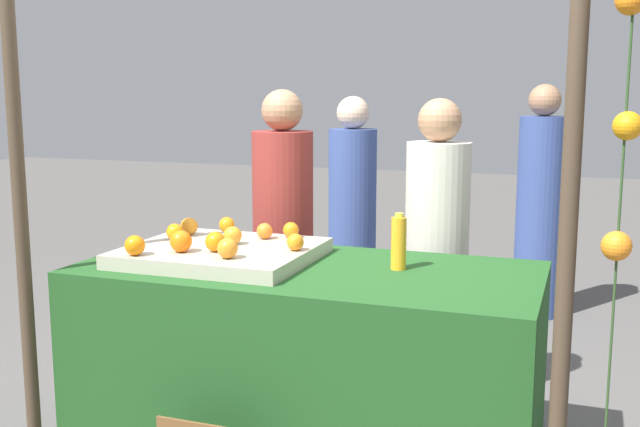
{
  "coord_description": "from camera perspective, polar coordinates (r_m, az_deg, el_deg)",
  "views": [
    {
      "loc": [
        1.07,
        -2.83,
        1.58
      ],
      "look_at": [
        0.0,
        0.15,
        1.06
      ],
      "focal_mm": 42.04,
      "sensor_mm": 36.0,
      "label": 1
    }
  ],
  "objects": [
    {
      "name": "stall_counter",
      "position": [
        3.23,
        -0.92,
        -11.53
      ],
      "size": [
        1.89,
        0.9,
        0.86
      ],
      "primitive_type": "cube",
      "color": "#1E4C1E",
      "rests_on": "ground_plane"
    },
    {
      "name": "orange_tray",
      "position": [
        3.25,
        -7.5,
        -2.99
      ],
      "size": [
        0.78,
        0.69,
        0.06
      ],
      "primitive_type": "cube",
      "color": "#B2AD99",
      "rests_on": "stall_counter"
    },
    {
      "name": "orange_0",
      "position": [
        2.99,
        -7.05,
        -2.64
      ],
      "size": [
        0.08,
        0.08,
        0.08
      ],
      "primitive_type": "sphere",
      "color": "orange",
      "rests_on": "orange_tray"
    },
    {
      "name": "orange_1",
      "position": [
        3.38,
        -4.24,
        -1.34
      ],
      "size": [
        0.07,
        0.07,
        0.07
      ],
      "primitive_type": "sphere",
      "color": "orange",
      "rests_on": "orange_tray"
    },
    {
      "name": "orange_2",
      "position": [
        3.13,
        -7.97,
        -2.14
      ],
      "size": [
        0.08,
        0.08,
        0.08
      ],
      "primitive_type": "sphere",
      "color": "orange",
      "rests_on": "orange_tray"
    },
    {
      "name": "orange_3",
      "position": [
        3.4,
        -11.0,
        -1.39
      ],
      "size": [
        0.07,
        0.07,
        0.07
      ],
      "primitive_type": "sphere",
      "color": "orange",
      "rests_on": "orange_tray"
    },
    {
      "name": "orange_4",
      "position": [
        3.12,
        -13.91,
        -2.37
      ],
      "size": [
        0.08,
        0.08,
        0.08
      ],
      "primitive_type": "sphere",
      "color": "orange",
      "rests_on": "orange_tray"
    },
    {
      "name": "orange_5",
      "position": [
        3.14,
        -10.55,
        -2.1
      ],
      "size": [
        0.09,
        0.09,
        0.09
      ],
      "primitive_type": "sphere",
      "color": "orange",
      "rests_on": "orange_tray"
    },
    {
      "name": "orange_6",
      "position": [
        3.51,
        -9.94,
        -0.97
      ],
      "size": [
        0.08,
        0.08,
        0.08
      ],
      "primitive_type": "sphere",
      "color": "orange",
      "rests_on": "orange_tray"
    },
    {
      "name": "orange_7",
      "position": [
        3.55,
        -7.11,
        -0.85
      ],
      "size": [
        0.07,
        0.07,
        0.07
      ],
      "primitive_type": "sphere",
      "color": "orange",
      "rests_on": "orange_tray"
    },
    {
      "name": "orange_8",
      "position": [
        3.4,
        -2.23,
        -1.26
      ],
      "size": [
        0.07,
        0.07,
        0.07
      ],
      "primitive_type": "sphere",
      "color": "orange",
      "rests_on": "orange_tray"
    },
    {
      "name": "orange_9",
      "position": [
        3.27,
        -6.67,
        -1.67
      ],
      "size": [
        0.08,
        0.08,
        0.08
      ],
      "primitive_type": "sphere",
      "color": "orange",
      "rests_on": "orange_tray"
    },
    {
      "name": "orange_10",
      "position": [
        3.12,
        -1.9,
        -2.19
      ],
      "size": [
        0.07,
        0.07,
        0.07
      ],
      "primitive_type": "sphere",
      "color": "orange",
      "rests_on": "orange_tray"
    },
    {
      "name": "juice_bottle",
      "position": [
        3.05,
        6.01,
        -2.23
      ],
      "size": [
        0.06,
        0.06,
        0.23
      ],
      "color": "gold",
      "rests_on": "stall_counter"
    },
    {
      "name": "vendor_left",
      "position": [
        3.98,
        -2.82,
        -2.92
      ],
      "size": [
        0.32,
        0.32,
        1.59
      ],
      "color": "maroon",
      "rests_on": "ground_plane"
    },
    {
      "name": "vendor_right",
      "position": [
        3.73,
        8.82,
        -4.15
      ],
      "size": [
        0.31,
        0.31,
        1.55
      ],
      "color": "beige",
      "rests_on": "ground_plane"
    },
    {
      "name": "crowd_person_0",
      "position": [
        5.48,
        16.38,
        0.28
      ],
      "size": [
        0.33,
        0.33,
        1.63
      ],
      "color": "#384C8C",
      "rests_on": "ground_plane"
    },
    {
      "name": "crowd_person_1",
      "position": [
        4.9,
        2.47,
        -0.83
      ],
      "size": [
        0.31,
        0.31,
        1.55
      ],
      "color": "#384C8C",
      "rests_on": "ground_plane"
    },
    {
      "name": "canopy_post_left",
      "position": [
        3.19,
        -21.76,
        -1.3
      ],
      "size": [
        0.06,
        0.06,
        2.06
      ],
      "primitive_type": "cylinder",
      "color": "#473828",
      "rests_on": "ground_plane"
    },
    {
      "name": "canopy_post_right",
      "position": [
        2.4,
        18.19,
        -4.39
      ],
      "size": [
        0.06,
        0.06,
        2.06
      ],
      "primitive_type": "cylinder",
      "color": "#473828",
      "rests_on": "ground_plane"
    },
    {
      "name": "garland_strand_right",
      "position": [
        2.36,
        22.12,
        5.21
      ],
      "size": [
        0.1,
        0.1,
        1.94
      ],
      "color": "#2D4C23",
      "rests_on": "ground_plane"
    }
  ]
}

